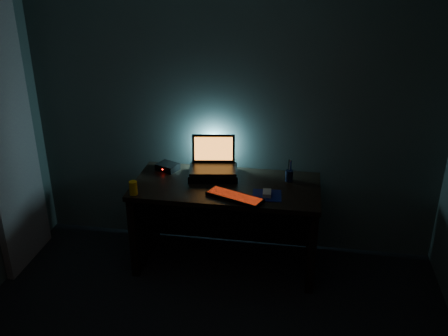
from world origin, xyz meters
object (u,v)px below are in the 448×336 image
laptop (213,161)px  pen_cup (289,176)px  juice_glass (133,188)px  mouse (267,193)px  keyboard (235,197)px  router (168,167)px

laptop → pen_cup: size_ratio=4.55×
laptop → juice_glass: bearing=-147.6°
laptop → pen_cup: laptop is taller
laptop → mouse: bearing=-43.3°
laptop → keyboard: 0.49m
pen_cup → juice_glass: juice_glass is taller
keyboard → pen_cup: size_ratio=5.08×
laptop → juice_glass: laptop is taller
pen_cup → juice_glass: size_ratio=0.84×
keyboard → juice_glass: (-0.78, -0.05, 0.04)m
router → juice_glass: bearing=-83.3°
laptop → keyboard: bearing=-68.7°
keyboard → mouse: (0.24, 0.09, 0.01)m
mouse → pen_cup: (0.16, 0.29, 0.03)m
keyboard → router: bearing=168.7°
mouse → router: router is taller
mouse → juice_glass: (-1.02, -0.14, 0.03)m
keyboard → router: router is taller
router → laptop: bearing=20.6°
keyboard → juice_glass: 0.78m
pen_cup → router: size_ratio=0.43×
pen_cup → mouse: bearing=-118.0°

